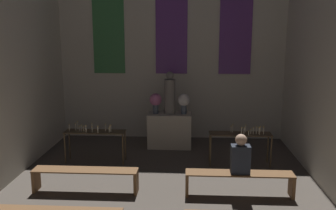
# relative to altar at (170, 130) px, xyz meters

# --- Properties ---
(wall_back) EXTENTS (6.63, 0.16, 5.94)m
(wall_back) POSITION_rel_altar_xyz_m (0.00, 0.97, 2.54)
(wall_back) COLOR beige
(wall_back) RESTS_ON ground_plane
(altar) EXTENTS (1.16, 0.63, 0.92)m
(altar) POSITION_rel_altar_xyz_m (0.00, 0.00, 0.00)
(altar) COLOR #BCB29E
(altar) RESTS_ON ground_plane
(statue) EXTENTS (0.29, 0.29, 1.13)m
(statue) POSITION_rel_altar_xyz_m (0.00, 0.00, 0.98)
(statue) COLOR slate
(statue) RESTS_ON altar
(flower_vase_left) EXTENTS (0.33, 0.33, 0.54)m
(flower_vase_left) POSITION_rel_altar_xyz_m (-0.38, 0.00, 0.81)
(flower_vase_left) COLOR #4C5666
(flower_vase_left) RESTS_ON altar
(flower_vase_right) EXTENTS (0.33, 0.33, 0.54)m
(flower_vase_right) POSITION_rel_altar_xyz_m (0.38, 0.00, 0.81)
(flower_vase_right) COLOR #4C5666
(flower_vase_right) RESTS_ON altar
(candle_rack_left) EXTENTS (1.44, 0.40, 0.96)m
(candle_rack_left) POSITION_rel_altar_xyz_m (-1.72, -1.29, 0.21)
(candle_rack_left) COLOR #473823
(candle_rack_left) RESTS_ON ground_plane
(candle_rack_right) EXTENTS (1.44, 0.40, 0.96)m
(candle_rack_right) POSITION_rel_altar_xyz_m (1.73, -1.29, 0.21)
(candle_rack_right) COLOR #473823
(candle_rack_right) RESTS_ON ground_plane
(pew_back_left) EXTENTS (2.05, 0.36, 0.46)m
(pew_back_left) POSITION_rel_altar_xyz_m (-1.49, -2.99, -0.12)
(pew_back_left) COLOR brown
(pew_back_left) RESTS_ON ground_plane
(pew_back_right) EXTENTS (2.05, 0.36, 0.46)m
(pew_back_right) POSITION_rel_altar_xyz_m (1.49, -2.99, -0.12)
(pew_back_right) COLOR brown
(pew_back_right) RESTS_ON ground_plane
(person_seated) EXTENTS (0.36, 0.24, 0.76)m
(person_seated) POSITION_rel_altar_xyz_m (1.50, -2.99, 0.34)
(person_seated) COLOR #282D38
(person_seated) RESTS_ON pew_back_right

